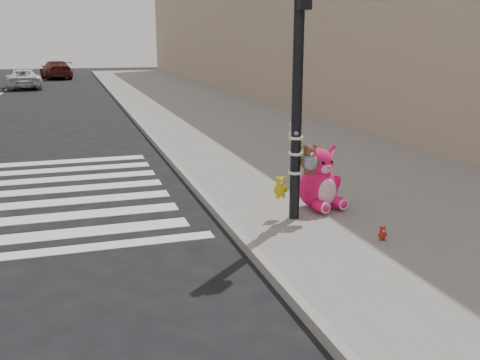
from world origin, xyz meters
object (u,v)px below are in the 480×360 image
object	(u,v)px
red_teddy	(382,233)
pink_bunny	(319,183)
signal_pole	(298,117)
car_white_near	(23,79)

from	to	relation	value
red_teddy	pink_bunny	bearing A→B (deg)	101.36
signal_pole	red_teddy	world-z (taller)	signal_pole
signal_pole	red_teddy	distance (m)	2.14
red_teddy	car_white_near	bearing A→B (deg)	107.41
signal_pole	pink_bunny	bearing A→B (deg)	31.84
signal_pole	car_white_near	size ratio (longest dim) A/B	0.91
pink_bunny	signal_pole	bearing A→B (deg)	-162.96
signal_pole	red_teddy	xyz separation A→B (m)	(0.77, -1.31, -1.51)
red_teddy	car_white_near	xyz separation A→B (m)	(-6.90, 30.88, 0.37)
pink_bunny	car_white_near	world-z (taller)	pink_bunny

